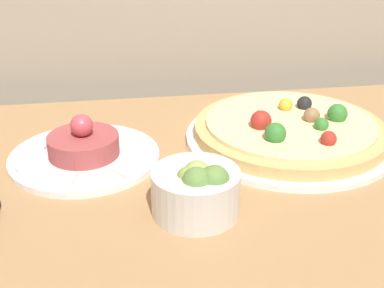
{
  "coord_description": "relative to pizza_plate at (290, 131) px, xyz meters",
  "views": [
    {
      "loc": [
        -0.19,
        -0.34,
        1.13
      ],
      "look_at": [
        -0.08,
        0.36,
        0.79
      ],
      "focal_mm": 50.0,
      "sensor_mm": 36.0,
      "label": 1
    }
  ],
  "objects": [
    {
      "name": "dining_table",
      "position": [
        -0.09,
        -0.1,
        -0.12
      ],
      "size": [
        1.44,
        0.67,
        0.75
      ],
      "color": "#AD7F51",
      "rests_on": "ground_plane"
    },
    {
      "name": "tartare_plate",
      "position": [
        -0.34,
        -0.02,
        -0.0
      ],
      "size": [
        0.23,
        0.23,
        0.08
      ],
      "color": "white",
      "rests_on": "dining_table"
    },
    {
      "name": "small_bowl",
      "position": [
        -0.19,
        -0.19,
        0.02
      ],
      "size": [
        0.11,
        0.11,
        0.08
      ],
      "color": "silver",
      "rests_on": "dining_table"
    },
    {
      "name": "pizza_plate",
      "position": [
        0.0,
        0.0,
        0.0
      ],
      "size": [
        0.34,
        0.34,
        0.06
      ],
      "color": "white",
      "rests_on": "dining_table"
    }
  ]
}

